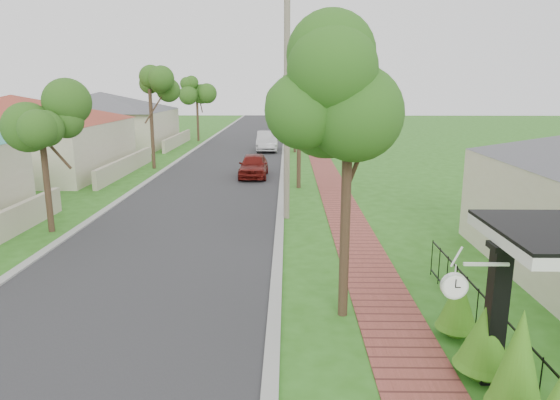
% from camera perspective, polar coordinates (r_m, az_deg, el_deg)
% --- Properties ---
extents(ground, '(160.00, 160.00, 0.00)m').
position_cam_1_polar(ground, '(10.39, -4.60, -16.44)').
color(ground, '#2C6317').
rests_on(ground, ground).
extents(road, '(7.00, 120.00, 0.02)m').
position_cam_1_polar(road, '(29.72, -6.75, 2.97)').
color(road, '#28282B').
rests_on(road, ground).
extents(kerb_right, '(0.30, 120.00, 0.10)m').
position_cam_1_polar(kerb_right, '(29.46, 0.32, 2.97)').
color(kerb_right, '#9E9E99').
rests_on(kerb_right, ground).
extents(kerb_left, '(0.30, 120.00, 0.10)m').
position_cam_1_polar(kerb_left, '(30.42, -13.59, 2.93)').
color(kerb_left, '#9E9E99').
rests_on(kerb_left, ground).
extents(sidewalk, '(1.50, 120.00, 0.03)m').
position_cam_1_polar(sidewalk, '(29.54, 5.37, 2.95)').
color(sidewalk, '#98453D').
rests_on(sidewalk, ground).
extents(porch_post, '(0.48, 0.48, 2.52)m').
position_cam_1_polar(porch_post, '(9.64, 23.38, -12.51)').
color(porch_post, black).
rests_on(porch_post, ground).
extents(picket_fence, '(0.03, 8.02, 1.00)m').
position_cam_1_polar(picket_fence, '(10.85, 22.83, -12.99)').
color(picket_fence, black).
rests_on(picket_fence, ground).
extents(street_trees, '(10.70, 37.65, 5.89)m').
position_cam_1_polar(street_trees, '(36.06, -5.30, 11.99)').
color(street_trees, '#382619').
rests_on(street_trees, ground).
extents(hedge_row, '(0.93, 4.66, 1.96)m').
position_cam_1_polar(hedge_row, '(9.30, 23.93, -15.93)').
color(hedge_row, '#2F7116').
rests_on(hedge_row, ground).
extents(far_house_red, '(15.56, 15.56, 4.60)m').
position_cam_1_polar(far_house_red, '(33.20, -27.95, 6.68)').
color(far_house_red, beige).
rests_on(far_house_red, ground).
extents(far_house_grey, '(15.56, 15.56, 4.60)m').
position_cam_1_polar(far_house_grey, '(45.94, -19.61, 8.75)').
color(far_house_grey, beige).
rests_on(far_house_grey, ground).
extents(parked_car_red, '(1.58, 3.89, 1.32)m').
position_cam_1_polar(parked_car_red, '(28.43, -3.04, 3.94)').
color(parked_car_red, '#63130E').
rests_on(parked_car_red, ground).
extents(parked_car_white, '(1.65, 4.65, 1.53)m').
position_cam_1_polar(parked_car_white, '(40.12, -1.45, 6.73)').
color(parked_car_white, silver).
rests_on(parked_car_white, ground).
extents(near_tree, '(2.38, 2.38, 6.10)m').
position_cam_1_polar(near_tree, '(10.59, 7.89, 11.62)').
color(near_tree, '#382619').
rests_on(near_tree, ground).
extents(utility_pole, '(1.20, 0.24, 8.88)m').
position_cam_1_polar(utility_pole, '(19.02, 0.79, 11.14)').
color(utility_pole, gray).
rests_on(utility_pole, ground).
extents(station_clock, '(1.07, 0.13, 0.62)m').
position_cam_1_polar(station_clock, '(8.68, 19.54, -9.05)').
color(station_clock, white).
rests_on(station_clock, ground).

